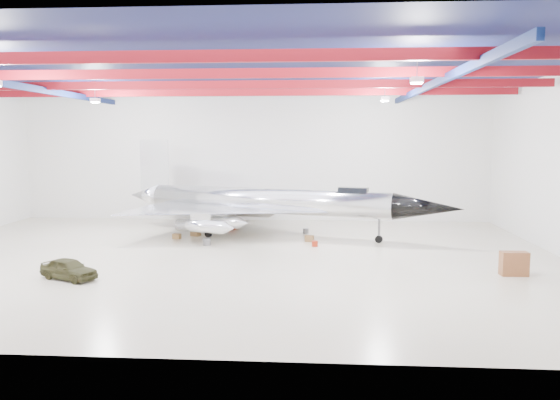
{
  "coord_description": "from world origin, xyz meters",
  "views": [
    {
      "loc": [
        5.53,
        -31.58,
        7.09
      ],
      "look_at": [
        3.21,
        2.0,
        3.24
      ],
      "focal_mm": 35.0,
      "sensor_mm": 36.0,
      "label": 1
    }
  ],
  "objects": [
    {
      "name": "jet_aircraft",
      "position": [
        1.85,
        7.54,
        2.28
      ],
      "size": [
        24.83,
        18.1,
        6.94
      ],
      "rotation": [
        0.0,
        0.0,
        -0.29
      ],
      "color": "silver",
      "rests_on": "floor"
    },
    {
      "name": "wall_back",
      "position": [
        0.0,
        15.0,
        5.5
      ],
      "size": [
        40.0,
        0.0,
        40.0
      ],
      "primitive_type": "plane",
      "rotation": [
        1.57,
        0.0,
        0.0
      ],
      "color": "silver",
      "rests_on": "floor"
    },
    {
      "name": "desk",
      "position": [
        15.69,
        -3.24,
        0.62
      ],
      "size": [
        1.37,
        0.71,
        1.24
      ],
      "primitive_type": "cube",
      "rotation": [
        0.0,
        0.0,
        0.03
      ],
      "color": "brown",
      "rests_on": "floor"
    },
    {
      "name": "jeep",
      "position": [
        -6.92,
        -5.56,
        0.54
      ],
      "size": [
        3.38,
        2.43,
        1.07
      ],
      "primitive_type": "imported",
      "rotation": [
        0.0,
        0.0,
        1.15
      ],
      "color": "#333219",
      "rests_on": "floor"
    },
    {
      "name": "ceiling_structure",
      "position": [
        0.0,
        0.0,
        10.32
      ],
      "size": [
        39.5,
        29.5,
        1.08
      ],
      "color": "maroon",
      "rests_on": "ceiling"
    },
    {
      "name": "tool_chest",
      "position": [
        5.39,
        3.65,
        0.18
      ],
      "size": [
        0.51,
        0.51,
        0.37
      ],
      "primitive_type": "cylinder",
      "rotation": [
        0.0,
        0.0,
        -0.31
      ],
      "color": "#9B240F",
      "rests_on": "floor"
    },
    {
      "name": "oil_barrel",
      "position": [
        -3.26,
        6.91,
        0.22
      ],
      "size": [
        0.78,
        0.71,
        0.44
      ],
      "primitive_type": "cube",
      "rotation": [
        0.0,
        0.0,
        -0.41
      ],
      "color": "olive",
      "rests_on": "floor"
    },
    {
      "name": "engine_drum",
      "position": [
        -1.77,
        3.55,
        0.24
      ],
      "size": [
        0.6,
        0.6,
        0.47
      ],
      "primitive_type": "cylinder",
      "rotation": [
        0.0,
        0.0,
        -0.15
      ],
      "color": "#59595B",
      "rests_on": "floor"
    },
    {
      "name": "parts_bin",
      "position": [
        5.01,
        5.36,
        0.21
      ],
      "size": [
        0.64,
        0.55,
        0.41
      ],
      "primitive_type": "cube",
      "rotation": [
        0.0,
        0.0,
        -0.14
      ],
      "color": "olive",
      "rests_on": "floor"
    },
    {
      "name": "spares_box",
      "position": [
        4.69,
        8.45,
        0.19
      ],
      "size": [
        0.42,
        0.42,
        0.38
      ],
      "primitive_type": "cylinder",
      "rotation": [
        0.0,
        0.0,
        -0.01
      ],
      "color": "#59595B",
      "rests_on": "floor"
    },
    {
      "name": "floor",
      "position": [
        0.0,
        0.0,
        0.0
      ],
      "size": [
        40.0,
        40.0,
        0.0
      ],
      "primitive_type": "plane",
      "color": "#C2B59A",
      "rests_on": "ground"
    },
    {
      "name": "ceiling",
      "position": [
        0.0,
        0.0,
        11.0
      ],
      "size": [
        40.0,
        40.0,
        0.0
      ],
      "primitive_type": "plane",
      "rotation": [
        3.14,
        0.0,
        0.0
      ],
      "color": "#0A0F38",
      "rests_on": "wall_back"
    },
    {
      "name": "toolbox_red",
      "position": [
        -1.05,
        9.99,
        0.17
      ],
      "size": [
        0.6,
        0.55,
        0.34
      ],
      "primitive_type": "cube",
      "rotation": [
        0.0,
        0.0,
        -0.38
      ],
      "color": "#9B240F",
      "rests_on": "floor"
    },
    {
      "name": "crate_ply",
      "position": [
        -4.33,
        5.68,
        0.18
      ],
      "size": [
        0.59,
        0.51,
        0.37
      ],
      "primitive_type": "cube",
      "rotation": [
        0.0,
        0.0,
        -0.18
      ],
      "color": "olive",
      "rests_on": "floor"
    }
  ]
}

